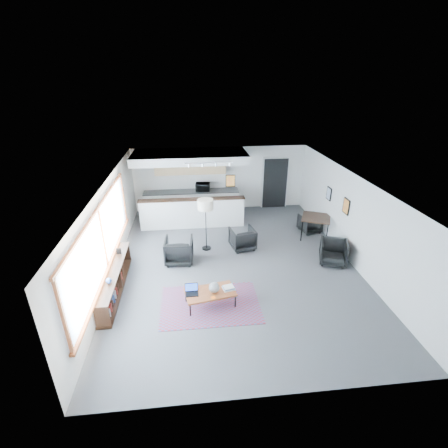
{
  "coord_description": "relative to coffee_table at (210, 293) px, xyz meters",
  "views": [
    {
      "loc": [
        -1.23,
        -8.33,
        5.21
      ],
      "look_at": [
        -0.28,
        0.4,
        1.14
      ],
      "focal_mm": 26.0,
      "sensor_mm": 36.0,
      "label": 1
    }
  ],
  "objects": [
    {
      "name": "room",
      "position": [
        0.87,
        1.86,
        0.93
      ],
      "size": [
        7.02,
        9.02,
        2.62
      ],
      "color": "#49494B",
      "rests_on": "ground"
    },
    {
      "name": "window",
      "position": [
        -2.59,
        0.96,
        1.09
      ],
      "size": [
        0.1,
        5.95,
        1.66
      ],
      "color": "#8CBFFF",
      "rests_on": "room"
    },
    {
      "name": "console",
      "position": [
        -2.43,
        0.81,
        -0.04
      ],
      "size": [
        0.35,
        3.0,
        0.8
      ],
      "color": "black",
      "rests_on": "floor"
    },
    {
      "name": "kitchenette",
      "position": [
        -0.33,
        5.57,
        1.01
      ],
      "size": [
        4.2,
        1.96,
        2.6
      ],
      "color": "white",
      "rests_on": "floor"
    },
    {
      "name": "doorway",
      "position": [
        3.17,
        6.28,
        0.71
      ],
      "size": [
        1.1,
        0.12,
        2.15
      ],
      "color": "black",
      "rests_on": "room"
    },
    {
      "name": "track_light",
      "position": [
        0.28,
        4.06,
        2.16
      ],
      "size": [
        1.6,
        0.07,
        0.15
      ],
      "color": "silver",
      "rests_on": "room"
    },
    {
      "name": "wall_art_lower",
      "position": [
        4.34,
        2.26,
        1.18
      ],
      "size": [
        0.03,
        0.38,
        0.48
      ],
      "color": "black",
      "rests_on": "room"
    },
    {
      "name": "wall_art_upper",
      "position": [
        4.34,
        3.56,
        1.13
      ],
      "size": [
        0.03,
        0.34,
        0.44
      ],
      "color": "black",
      "rests_on": "room"
    },
    {
      "name": "kilim_rug",
      "position": [
        0.0,
        0.0,
        -0.36
      ],
      "size": [
        2.44,
        1.67,
        0.01
      ],
      "rotation": [
        0.0,
        0.0,
        -0.0
      ],
      "color": "#5B314A",
      "rests_on": "floor"
    },
    {
      "name": "coffee_table",
      "position": [
        0.0,
        0.0,
        0.0
      ],
      "size": [
        1.31,
        0.86,
        0.4
      ],
      "rotation": [
        0.0,
        0.0,
        0.19
      ],
      "color": "brown",
      "rests_on": "floor"
    },
    {
      "name": "laptop",
      "position": [
        -0.45,
        0.0,
        0.1
      ],
      "size": [
        0.32,
        0.27,
        0.23
      ],
      "rotation": [
        0.0,
        0.0,
        0.02
      ],
      "color": "black",
      "rests_on": "coffee_table"
    },
    {
      "name": "ceramic_pot",
      "position": [
        0.1,
        -0.03,
        0.16
      ],
      "size": [
        0.26,
        0.26,
        0.26
      ],
      "rotation": [
        0.0,
        0.0,
        -0.0
      ],
      "color": "gray",
      "rests_on": "coffee_table"
    },
    {
      "name": "book_stack",
      "position": [
        0.46,
        0.05,
        0.07
      ],
      "size": [
        0.33,
        0.29,
        0.09
      ],
      "rotation": [
        0.0,
        0.0,
        0.22
      ],
      "color": "silver",
      "rests_on": "coffee_table"
    },
    {
      "name": "coaster",
      "position": [
        0.06,
        -0.25,
        0.03
      ],
      "size": [
        0.13,
        0.13,
        0.01
      ],
      "rotation": [
        0.0,
        0.0,
        0.33
      ],
      "color": "#E5590C",
      "rests_on": "coffee_table"
    },
    {
      "name": "armchair_left",
      "position": [
        -0.79,
        2.15,
        0.06
      ],
      "size": [
        0.87,
        0.82,
        0.85
      ],
      "primitive_type": "imported",
      "rotation": [
        0.0,
        0.0,
        3.08
      ],
      "color": "black",
      "rests_on": "floor"
    },
    {
      "name": "armchair_right",
      "position": [
        1.25,
        2.78,
        0.02
      ],
      "size": [
        0.86,
        0.82,
        0.77
      ],
      "primitive_type": "imported",
      "rotation": [
        0.0,
        0.0,
        3.33
      ],
      "color": "black",
      "rests_on": "floor"
    },
    {
      "name": "floor_lamp",
      "position": [
        0.08,
        2.87,
        1.13
      ],
      "size": [
        0.55,
        0.55,
        1.72
      ],
      "rotation": [
        0.0,
        0.0,
        -0.13
      ],
      "color": "black",
      "rests_on": "floor"
    },
    {
      "name": "dining_table",
      "position": [
        3.87,
        3.27,
        0.34
      ],
      "size": [
        1.22,
        1.22,
        0.78
      ],
      "rotation": [
        0.0,
        0.0,
        -0.42
      ],
      "color": "black",
      "rests_on": "floor"
    },
    {
      "name": "dining_chair_near",
      "position": [
        3.82,
        1.58,
        -0.03
      ],
      "size": [
        0.82,
        0.79,
        0.67
      ],
      "primitive_type": "imported",
      "rotation": [
        0.0,
        0.0,
        -0.34
      ],
      "color": "black",
      "rests_on": "floor"
    },
    {
      "name": "dining_chair_far",
      "position": [
        3.87,
        3.76,
        -0.07
      ],
      "size": [
        0.68,
        0.66,
        0.6
      ],
      "primitive_type": "imported",
      "rotation": [
        0.0,
        0.0,
        3.36
      ],
      "color": "black",
      "rests_on": "floor"
    },
    {
      "name": "microwave",
      "position": [
        0.13,
        6.01,
        0.75
      ],
      "size": [
        0.59,
        0.38,
        0.38
      ],
      "primitive_type": "imported",
      "rotation": [
        0.0,
        0.0,
        -0.13
      ],
      "color": "black",
      "rests_on": "kitchenette"
    }
  ]
}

